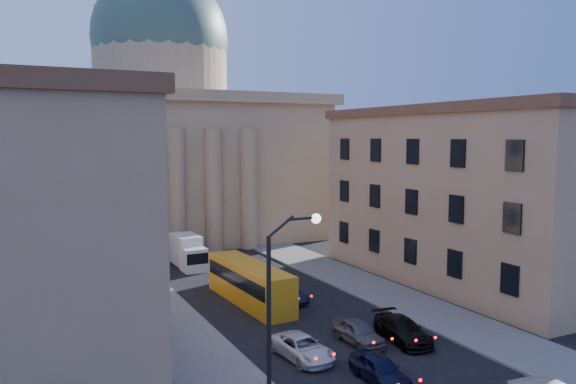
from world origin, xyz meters
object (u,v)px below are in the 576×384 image
street_lamp (280,297)px  car_left_near (380,369)px  box_truck (188,253)px  city_bus (250,282)px

street_lamp → car_left_near: size_ratio=2.21×
car_left_near → box_truck: bearing=94.7°
city_bus → car_left_near: bearing=-90.2°
city_bus → box_truck: 12.86m
city_bus → street_lamp: bearing=-110.5°
car_left_near → street_lamp: bearing=-171.6°
street_lamp → city_bus: street_lamp is taller
city_bus → box_truck: bearing=91.2°
city_bus → box_truck: (-0.82, 12.84, -0.17)m
street_lamp → city_bus: bearing=71.9°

